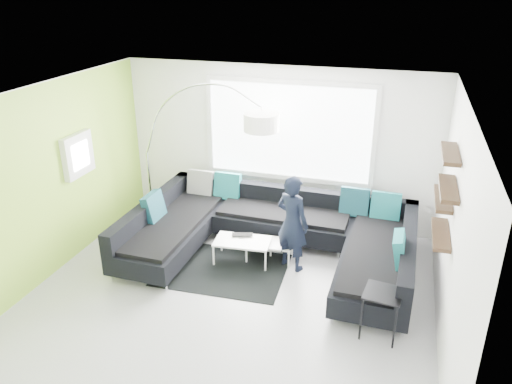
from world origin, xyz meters
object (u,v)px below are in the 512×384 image
coffee_table (256,250)px  laptop (242,236)px  side_table (381,313)px  person (292,223)px  sectional_sofa (270,239)px  arc_lamp (147,153)px

coffee_table → laptop: bearing=171.2°
side_table → person: bearing=139.1°
sectional_sofa → laptop: bearing=-179.4°
coffee_table → arc_lamp: arc_lamp is taller
side_table → person: 1.92m
side_table → laptop: side_table is taller
coffee_table → laptop: (-0.23, 0.02, 0.19)m
laptop → person: bearing=-18.7°
sectional_sofa → side_table: (1.77, -1.27, -0.10)m
sectional_sofa → person: size_ratio=2.87×
sectional_sofa → coffee_table: sectional_sofa is taller
side_table → sectional_sofa: bearing=144.3°
sectional_sofa → arc_lamp: size_ratio=1.67×
coffee_table → side_table: side_table is taller
arc_lamp → person: arc_lamp is taller
arc_lamp → laptop: 2.36m
arc_lamp → coffee_table: bearing=-14.8°
side_table → person: size_ratio=0.41×
laptop → side_table: bearing=-45.0°
side_table → person: person is taller
coffee_table → laptop: laptop is taller
sectional_sofa → coffee_table: bearing=-175.6°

